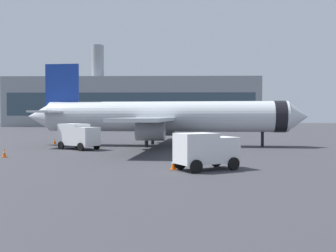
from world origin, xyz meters
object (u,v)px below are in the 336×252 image
cargo_van (206,149)px  safety_cone_near (173,164)px  safety_cone_mid (4,153)px  airplane_at_gate (163,117)px  service_truck (78,135)px  safety_cone_far (55,141)px

cargo_van → safety_cone_near: size_ratio=5.88×
cargo_van → safety_cone_mid: size_ratio=5.92×
airplane_at_gate → service_truck: bearing=-150.3°
service_truck → safety_cone_far: 10.05m
cargo_van → safety_cone_mid: bearing=156.5°
service_truck → safety_cone_far: size_ratio=6.48×
safety_cone_near → safety_cone_far: (-16.21, 24.43, -0.01)m
cargo_van → safety_cone_mid: cargo_van is taller
service_truck → safety_cone_mid: size_ratio=6.35×
airplane_at_gate → safety_cone_mid: bearing=-135.9°
service_truck → safety_cone_near: size_ratio=6.32×
safety_cone_mid → safety_cone_far: bearing=92.4°
cargo_van → safety_cone_near: cargo_van is taller
safety_cone_near → safety_cone_far: 29.32m
cargo_van → airplane_at_gate: bearing=99.8°
safety_cone_near → safety_cone_far: safety_cone_near is taller
service_truck → safety_cone_mid: service_truck is taller
cargo_van → service_truck: bearing=129.3°
airplane_at_gate → cargo_van: 21.86m
safety_cone_near → safety_cone_far: bearing=123.6°
cargo_van → safety_cone_far: (-18.51, 24.44, -1.06)m
airplane_at_gate → safety_cone_near: size_ratio=43.70×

